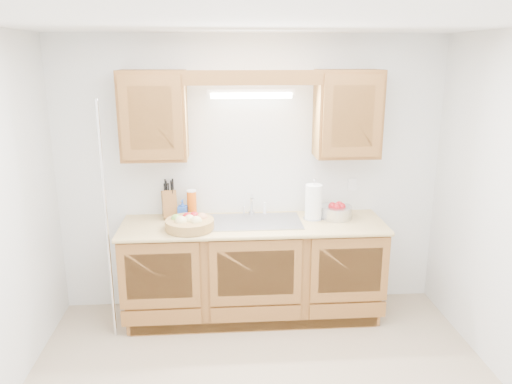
{
  "coord_description": "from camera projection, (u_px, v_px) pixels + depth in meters",
  "views": [
    {
      "loc": [
        -0.28,
        -2.94,
        2.32
      ],
      "look_at": [
        -0.0,
        0.85,
        1.27
      ],
      "focal_mm": 35.0,
      "sensor_mm": 36.0,
      "label": 1
    }
  ],
  "objects": [
    {
      "name": "countertop",
      "position": [
        253.0,
        225.0,
        4.36
      ],
      "size": [
        2.3,
        0.63,
        0.04
      ],
      "primitive_type": "cube",
      "color": "tan",
      "rests_on": "base_cabinets"
    },
    {
      "name": "base_cabinets",
      "position": [
        253.0,
        271.0,
        4.49
      ],
      "size": [
        2.2,
        0.6,
        0.86
      ],
      "primitive_type": "cube",
      "color": "brown",
      "rests_on": "ground"
    },
    {
      "name": "sink",
      "position": [
        253.0,
        230.0,
        4.4
      ],
      "size": [
        0.84,
        0.46,
        0.36
      ],
      "color": "#9E9EA3",
      "rests_on": "countertop"
    },
    {
      "name": "knife_block",
      "position": [
        169.0,
        203.0,
        4.49
      ],
      "size": [
        0.16,
        0.22,
        0.36
      ],
      "rotation": [
        0.0,
        0.0,
        0.2
      ],
      "color": "brown",
      "rests_on": "countertop"
    },
    {
      "name": "room",
      "position": [
        266.0,
        231.0,
        3.13
      ],
      "size": [
        3.52,
        3.5,
        2.5
      ],
      "color": "tan",
      "rests_on": "ground"
    },
    {
      "name": "orange_canister",
      "position": [
        192.0,
        204.0,
        4.47
      ],
      "size": [
        0.1,
        0.1,
        0.26
      ],
      "rotation": [
        0.0,
        0.0,
        0.23
      ],
      "color": "#DD570C",
      "rests_on": "countertop"
    },
    {
      "name": "sponge",
      "position": [
        193.0,
        214.0,
        4.56
      ],
      "size": [
        0.11,
        0.09,
        0.02
      ],
      "rotation": [
        0.0,
        0.0,
        0.34
      ],
      "color": "#CC333F",
      "rests_on": "countertop"
    },
    {
      "name": "apple_bowl",
      "position": [
        336.0,
        211.0,
        4.48
      ],
      "size": [
        0.33,
        0.33,
        0.15
      ],
      "rotation": [
        0.0,
        0.0,
        0.17
      ],
      "color": "silver",
      "rests_on": "countertop"
    },
    {
      "name": "outlet_plate",
      "position": [
        352.0,
        184.0,
        4.65
      ],
      "size": [
        0.08,
        0.01,
        0.12
      ],
      "primitive_type": "cube",
      "color": "white",
      "rests_on": "room"
    },
    {
      "name": "paper_towel",
      "position": [
        314.0,
        202.0,
        4.41
      ],
      "size": [
        0.19,
        0.19,
        0.38
      ],
      "rotation": [
        0.0,
        0.0,
        -0.34
      ],
      "color": "silver",
      "rests_on": "countertop"
    },
    {
      "name": "valance",
      "position": [
        253.0,
        78.0,
        4.03
      ],
      "size": [
        2.2,
        0.05,
        0.12
      ],
      "primitive_type": "cube",
      "color": "brown",
      "rests_on": "room"
    },
    {
      "name": "soap_bottle",
      "position": [
        183.0,
        209.0,
        4.45
      ],
      "size": [
        0.09,
        0.09,
        0.18
      ],
      "primitive_type": "imported",
      "rotation": [
        0.0,
        0.0,
        -0.18
      ],
      "color": "blue",
      "rests_on": "countertop"
    },
    {
      "name": "wire_shelf_pole",
      "position": [
        107.0,
        225.0,
        4.01
      ],
      "size": [
        0.03,
        0.03,
        2.0
      ],
      "primitive_type": "cylinder",
      "color": "silver",
      "rests_on": "ground"
    },
    {
      "name": "upper_cabinet_left",
      "position": [
        154.0,
        116.0,
        4.2
      ],
      "size": [
        0.55,
        0.33,
        0.75
      ],
      "primitive_type": "cube",
      "color": "brown",
      "rests_on": "room"
    },
    {
      "name": "upper_cabinet_right",
      "position": [
        347.0,
        114.0,
        4.32
      ],
      "size": [
        0.55,
        0.33,
        0.75
      ],
      "primitive_type": "cube",
      "color": "brown",
      "rests_on": "room"
    },
    {
      "name": "fluorescent_fixture",
      "position": [
        251.0,
        94.0,
        4.29
      ],
      "size": [
        0.76,
        0.08,
        0.08
      ],
      "color": "white",
      "rests_on": "room"
    },
    {
      "name": "fruit_basket",
      "position": [
        190.0,
        223.0,
        4.19
      ],
      "size": [
        0.45,
        0.45,
        0.13
      ],
      "rotation": [
        0.0,
        0.0,
        0.11
      ],
      "color": "#B48B48",
      "rests_on": "countertop"
    }
  ]
}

